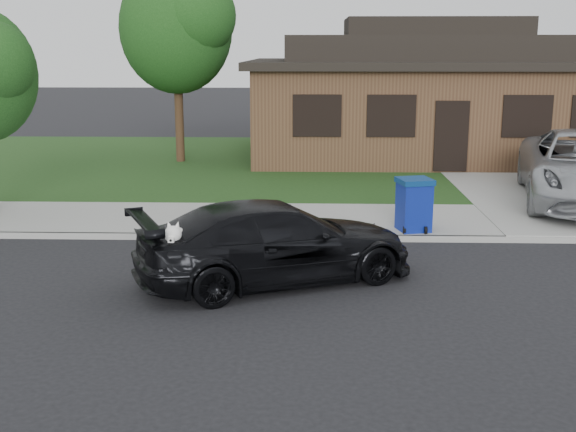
{
  "coord_description": "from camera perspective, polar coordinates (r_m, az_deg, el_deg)",
  "views": [
    {
      "loc": [
        -0.18,
        -10.6,
        3.82
      ],
      "look_at": [
        -0.55,
        0.98,
        1.1
      ],
      "focal_mm": 45.0,
      "sensor_mm": 36.0,
      "label": 1
    }
  ],
  "objects": [
    {
      "name": "ground",
      "position": [
        11.27,
        2.64,
        -6.61
      ],
      "size": [
        120.0,
        120.0,
        0.0
      ],
      "primitive_type": "plane",
      "color": "black",
      "rests_on": "ground"
    },
    {
      "name": "tree_0",
      "position": [
        23.85,
        -8.48,
        14.65
      ],
      "size": [
        3.78,
        3.6,
        6.34
      ],
      "color": "#332114",
      "rests_on": "ground"
    },
    {
      "name": "recycling_bin",
      "position": [
        15.04,
        9.92,
        0.92
      ],
      "size": [
        0.79,
        0.79,
        1.09
      ],
      "rotation": [
        0.0,
        0.0,
        0.24
      ],
      "color": "navy",
      "rests_on": "sidewalk"
    },
    {
      "name": "curb",
      "position": [
        14.6,
        2.47,
        -1.73
      ],
      "size": [
        60.0,
        0.12,
        0.12
      ],
      "primitive_type": "cube",
      "color": "gray",
      "rests_on": "ground"
    },
    {
      "name": "sedan",
      "position": [
        11.91,
        -1.01,
        -2.09
      ],
      "size": [
        5.02,
        3.65,
        1.35
      ],
      "rotation": [
        0.0,
        0.0,
        2.0
      ],
      "color": "black",
      "rests_on": "ground"
    },
    {
      "name": "lawn",
      "position": [
        23.9,
        2.24,
        4.16
      ],
      "size": [
        60.0,
        13.0,
        0.13
      ],
      "primitive_type": "cube",
      "color": "#193814",
      "rests_on": "ground"
    },
    {
      "name": "sidewalk",
      "position": [
        16.05,
        2.41,
        -0.35
      ],
      "size": [
        60.0,
        3.0,
        0.12
      ],
      "primitive_type": "cube",
      "color": "gray",
      "rests_on": "ground"
    },
    {
      "name": "driveway",
      "position": [
        21.83,
        18.26,
        2.65
      ],
      "size": [
        4.5,
        13.0,
        0.14
      ],
      "primitive_type": "cube",
      "color": "gray",
      "rests_on": "ground"
    },
    {
      "name": "house",
      "position": [
        25.99,
        11.22,
        9.24
      ],
      "size": [
        12.6,
        8.6,
        4.65
      ],
      "color": "#422B1C",
      "rests_on": "ground"
    }
  ]
}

